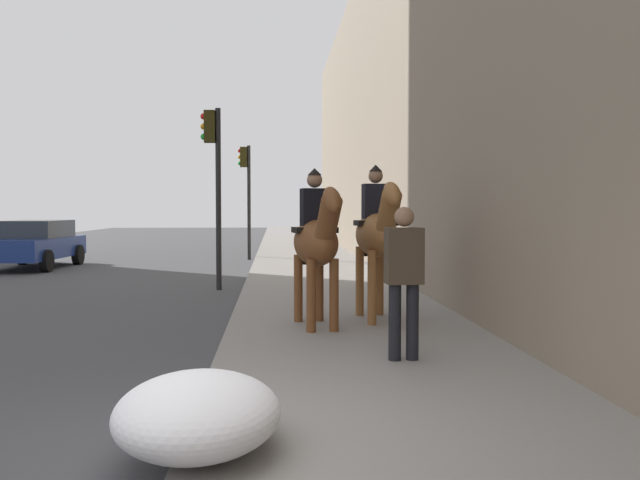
{
  "coord_description": "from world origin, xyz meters",
  "views": [
    {
      "loc": [
        -4.72,
        -0.69,
        1.8
      ],
      "look_at": [
        4.0,
        -1.26,
        1.4
      ],
      "focal_mm": 38.58,
      "sensor_mm": 36.0,
      "label": 1
    }
  ],
  "objects_px": {
    "pedestrian_greeting": "(404,272)",
    "car_near_lane": "(35,243)",
    "mounted_horse_near": "(317,240)",
    "mounted_horse_far": "(377,233)",
    "traffic_light_near_curb": "(214,169)",
    "traffic_light_far_curb": "(246,184)"
  },
  "relations": [
    {
      "from": "pedestrian_greeting",
      "to": "car_near_lane",
      "type": "bearing_deg",
      "value": 28.8
    },
    {
      "from": "pedestrian_greeting",
      "to": "traffic_light_far_curb",
      "type": "relative_size",
      "value": 0.43
    },
    {
      "from": "mounted_horse_near",
      "to": "mounted_horse_far",
      "type": "xyz_separation_m",
      "value": [
        0.54,
        -0.94,
        0.08
      ]
    },
    {
      "from": "traffic_light_far_curb",
      "to": "pedestrian_greeting",
      "type": "bearing_deg",
      "value": -171.77
    },
    {
      "from": "traffic_light_far_curb",
      "to": "mounted_horse_far",
      "type": "bearing_deg",
      "value": -169.77
    },
    {
      "from": "mounted_horse_far",
      "to": "pedestrian_greeting",
      "type": "bearing_deg",
      "value": -6.6
    },
    {
      "from": "car_near_lane",
      "to": "mounted_horse_far",
      "type": "bearing_deg",
      "value": 41.43
    },
    {
      "from": "mounted_horse_near",
      "to": "mounted_horse_far",
      "type": "height_order",
      "value": "mounted_horse_far"
    },
    {
      "from": "pedestrian_greeting",
      "to": "car_near_lane",
      "type": "relative_size",
      "value": 0.39
    },
    {
      "from": "mounted_horse_near",
      "to": "traffic_light_far_curb",
      "type": "bearing_deg",
      "value": 176.94
    },
    {
      "from": "car_near_lane",
      "to": "traffic_light_near_curb",
      "type": "xyz_separation_m",
      "value": [
        -5.97,
        -5.91,
        1.91
      ]
    },
    {
      "from": "traffic_light_far_curb",
      "to": "car_near_lane",
      "type": "bearing_deg",
      "value": 115.65
    },
    {
      "from": "mounted_horse_far",
      "to": "mounted_horse_near",
      "type": "bearing_deg",
      "value": -64.63
    },
    {
      "from": "mounted_horse_near",
      "to": "car_near_lane",
      "type": "relative_size",
      "value": 0.52
    },
    {
      "from": "mounted_horse_near",
      "to": "car_near_lane",
      "type": "bearing_deg",
      "value": -155.12
    },
    {
      "from": "mounted_horse_near",
      "to": "traffic_light_far_curb",
      "type": "distance_m",
      "value": 14.68
    },
    {
      "from": "traffic_light_near_curb",
      "to": "mounted_horse_far",
      "type": "bearing_deg",
      "value": -150.42
    },
    {
      "from": "pedestrian_greeting",
      "to": "car_near_lane",
      "type": "distance_m",
      "value": 16.22
    },
    {
      "from": "mounted_horse_far",
      "to": "car_near_lane",
      "type": "relative_size",
      "value": 0.54
    },
    {
      "from": "pedestrian_greeting",
      "to": "traffic_light_far_curb",
      "type": "xyz_separation_m",
      "value": [
        16.71,
        2.42,
        1.57
      ]
    },
    {
      "from": "traffic_light_near_curb",
      "to": "traffic_light_far_curb",
      "type": "height_order",
      "value": "traffic_light_far_curb"
    },
    {
      "from": "mounted_horse_near",
      "to": "mounted_horse_far",
      "type": "relative_size",
      "value": 0.96
    }
  ]
}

